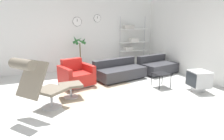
% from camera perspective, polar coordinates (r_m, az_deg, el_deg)
% --- Properties ---
extents(ground_plane, '(12.00, 12.00, 0.00)m').
position_cam_1_polar(ground_plane, '(5.29, 0.66, -6.66)').
color(ground_plane, silver).
extents(wall_back, '(12.00, 0.09, 2.80)m').
position_cam_1_polar(wall_back, '(7.78, -8.39, 10.45)').
color(wall_back, silver).
rests_on(wall_back, ground_plane).
extents(wall_right, '(0.06, 12.00, 2.80)m').
position_cam_1_polar(wall_right, '(6.80, 25.13, 8.77)').
color(wall_right, silver).
rests_on(wall_right, ground_plane).
extents(round_rug, '(2.46, 2.46, 0.01)m').
position_cam_1_polar(round_rug, '(5.15, -1.32, -7.24)').
color(round_rug, tan).
rests_on(round_rug, ground_plane).
extents(lounge_chair, '(1.13, 1.05, 1.20)m').
position_cam_1_polar(lounge_chair, '(4.24, -20.70, -2.80)').
color(lounge_chair, '#BCBCC1').
rests_on(lounge_chair, ground_plane).
extents(ottoman, '(0.54, 0.46, 0.36)m').
position_cam_1_polar(ottoman, '(5.04, -11.72, -4.76)').
color(ottoman, '#BCBCC1').
rests_on(ottoman, ground_plane).
extents(armchair_red, '(1.02, 0.97, 0.76)m').
position_cam_1_polar(armchair_red, '(5.92, -10.23, -1.69)').
color(armchair_red, silver).
rests_on(armchair_red, ground_plane).
extents(couch_low, '(1.72, 1.14, 0.62)m').
position_cam_1_polar(couch_low, '(6.53, 2.10, -0.47)').
color(couch_low, black).
rests_on(couch_low, ground_plane).
extents(couch_second, '(1.41, 1.08, 0.62)m').
position_cam_1_polar(couch_second, '(7.41, 12.72, 0.95)').
color(couch_second, black).
rests_on(couch_second, ground_plane).
extents(side_table, '(0.43, 0.43, 0.41)m').
position_cam_1_polar(side_table, '(5.84, 13.90, -1.30)').
color(side_table, black).
rests_on(side_table, ground_plane).
extents(crt_television, '(0.57, 0.60, 0.55)m').
position_cam_1_polar(crt_television, '(5.86, 23.53, -2.68)').
color(crt_television, '#B7B7B7').
rests_on(crt_television, ground_plane).
extents(potted_plant, '(0.45, 0.49, 1.37)m').
position_cam_1_polar(potted_plant, '(7.44, -9.11, 4.15)').
color(potted_plant, brown).
rests_on(potted_plant, ground_plane).
extents(shelf_unit, '(1.21, 0.28, 2.02)m').
position_cam_1_polar(shelf_unit, '(8.26, 5.64, 8.83)').
color(shelf_unit, '#BCBCC1').
rests_on(shelf_unit, ground_plane).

